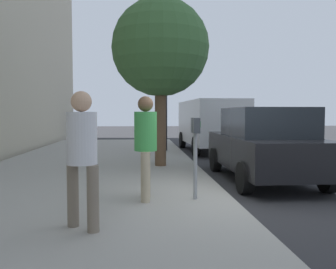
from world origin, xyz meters
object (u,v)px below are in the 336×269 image
street_tree (160,48)px  parked_van_far (210,122)px  pedestrian_bystander (82,148)px  pedestrian_at_meter (146,139)px  parked_sedan_near (264,144)px  parking_meter (195,141)px  traffic_signal (168,90)px

street_tree → parked_van_far: bearing=-25.7°
pedestrian_bystander → street_tree: size_ratio=0.37×
pedestrian_at_meter → parked_van_far: size_ratio=0.34×
pedestrian_at_meter → parked_sedan_near: 3.69m
parking_meter → parked_sedan_near: size_ratio=0.32×
traffic_signal → pedestrian_at_meter: bearing=172.9°
parked_sedan_near → pedestrian_bystander: bearing=135.6°
pedestrian_at_meter → traffic_signal: traffic_signal is taller
parking_meter → parked_sedan_near: (2.32, -2.03, -0.27)m
parked_sedan_near → traffic_signal: (5.84, 1.88, 1.68)m
parked_van_far → street_tree: bearing=154.3°
pedestrian_at_meter → street_tree: size_ratio=0.38×
pedestrian_bystander → parked_van_far: 11.15m
parking_meter → traffic_signal: (8.15, -0.15, 1.41)m
pedestrian_bystander → parked_van_far: (10.52, -3.71, 0.07)m
pedestrian_bystander → traffic_signal: traffic_signal is taller
pedestrian_at_meter → parked_sedan_near: bearing=41.3°
pedestrian_bystander → traffic_signal: size_ratio=0.49×
parking_meter → traffic_signal: traffic_signal is taller
pedestrian_at_meter → traffic_signal: bearing=86.0°
pedestrian_bystander → parking_meter: bearing=-8.5°
parking_meter → pedestrian_at_meter: bearing=87.0°
pedestrian_bystander → traffic_signal: bearing=29.5°
parked_van_far → traffic_signal: (-0.89, 1.88, 1.32)m
parked_van_far → traffic_signal: bearing=115.3°
parking_meter → street_tree: 4.65m
parking_meter → pedestrian_bystander: (-1.47, 1.68, 0.02)m
parking_meter → pedestrian_bystander: pedestrian_bystander is taller
pedestrian_at_meter → street_tree: (3.98, -0.47, 2.26)m
pedestrian_at_meter → pedestrian_bystander: size_ratio=1.01×
parked_sedan_near → street_tree: (1.70, 2.42, 2.56)m
pedestrian_bystander → parked_van_far: parked_van_far is taller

